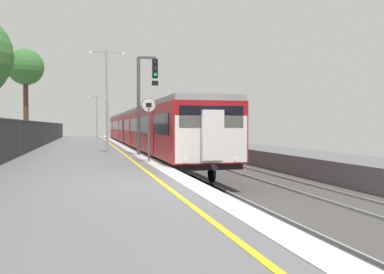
{
  "coord_description": "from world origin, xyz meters",
  "views": [
    {
      "loc": [
        -2.24,
        -10.48,
        1.5
      ],
      "look_at": [
        1.56,
        4.71,
        1.09
      ],
      "focal_mm": 39.42,
      "sensor_mm": 36.0,
      "label": 1
    }
  ],
  "objects_px": {
    "platform_lamp_mid": "(107,92)",
    "background_tree_left": "(25,69)",
    "platform_lamp_far": "(97,113)",
    "speed_limit_sign": "(149,121)",
    "commuter_train_at_platform": "(141,129)",
    "signal_gantry": "(144,94)"
  },
  "relations": [
    {
      "from": "signal_gantry",
      "to": "speed_limit_sign",
      "type": "relative_size",
      "value": 1.91
    },
    {
      "from": "speed_limit_sign",
      "to": "background_tree_left",
      "type": "distance_m",
      "value": 21.23
    },
    {
      "from": "commuter_train_at_platform",
      "to": "signal_gantry",
      "type": "xyz_separation_m",
      "value": [
        -1.48,
        -13.35,
        1.9
      ]
    },
    {
      "from": "commuter_train_at_platform",
      "to": "signal_gantry",
      "type": "distance_m",
      "value": 13.57
    },
    {
      "from": "signal_gantry",
      "to": "platform_lamp_mid",
      "type": "height_order",
      "value": "platform_lamp_mid"
    },
    {
      "from": "speed_limit_sign",
      "to": "platform_lamp_far",
      "type": "bearing_deg",
      "value": 92.46
    },
    {
      "from": "commuter_train_at_platform",
      "to": "platform_lamp_mid",
      "type": "bearing_deg",
      "value": -106.81
    },
    {
      "from": "platform_lamp_far",
      "to": "background_tree_left",
      "type": "relative_size",
      "value": 0.64
    },
    {
      "from": "platform_lamp_mid",
      "to": "background_tree_left",
      "type": "distance_m",
      "value": 14.06
    },
    {
      "from": "platform_lamp_mid",
      "to": "background_tree_left",
      "type": "height_order",
      "value": "background_tree_left"
    },
    {
      "from": "signal_gantry",
      "to": "background_tree_left",
      "type": "height_order",
      "value": "background_tree_left"
    },
    {
      "from": "signal_gantry",
      "to": "platform_lamp_mid",
      "type": "xyz_separation_m",
      "value": [
        -1.74,
        2.7,
        0.24
      ]
    },
    {
      "from": "commuter_train_at_platform",
      "to": "platform_lamp_far",
      "type": "height_order",
      "value": "platform_lamp_far"
    },
    {
      "from": "platform_lamp_mid",
      "to": "platform_lamp_far",
      "type": "xyz_separation_m",
      "value": [
        -0.0,
        24.94,
        -0.43
      ]
    },
    {
      "from": "platform_lamp_mid",
      "to": "commuter_train_at_platform",
      "type": "bearing_deg",
      "value": 73.19
    },
    {
      "from": "commuter_train_at_platform",
      "to": "platform_lamp_mid",
      "type": "height_order",
      "value": "platform_lamp_mid"
    },
    {
      "from": "commuter_train_at_platform",
      "to": "platform_lamp_mid",
      "type": "distance_m",
      "value": 11.33
    },
    {
      "from": "background_tree_left",
      "to": "speed_limit_sign",
      "type": "bearing_deg",
      "value": -69.17
    },
    {
      "from": "platform_lamp_mid",
      "to": "background_tree_left",
      "type": "relative_size",
      "value": 0.74
    },
    {
      "from": "commuter_train_at_platform",
      "to": "platform_lamp_mid",
      "type": "xyz_separation_m",
      "value": [
        -3.22,
        -10.65,
        2.14
      ]
    },
    {
      "from": "signal_gantry",
      "to": "speed_limit_sign",
      "type": "xyz_separation_m",
      "value": [
        -0.37,
        -4.29,
        -1.47
      ]
    },
    {
      "from": "speed_limit_sign",
      "to": "background_tree_left",
      "type": "bearing_deg",
      "value": 110.83
    }
  ]
}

